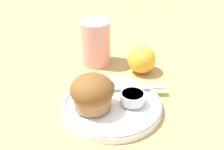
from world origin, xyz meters
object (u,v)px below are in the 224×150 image
(muffin, at_px, (92,92))
(juice_glass, at_px, (96,43))
(butter_knife, at_px, (122,87))
(orange_fruit, at_px, (142,59))

(muffin, bearing_deg, juice_glass, 101.09)
(juice_glass, bearing_deg, butter_knife, -56.89)
(juice_glass, bearing_deg, orange_fruit, -11.97)
(juice_glass, bearing_deg, muffin, -78.91)
(muffin, relative_size, juice_glass, 0.75)
(butter_knife, relative_size, orange_fruit, 2.70)
(butter_knife, height_order, orange_fruit, orange_fruit)
(orange_fruit, relative_size, juice_glass, 0.60)
(butter_knife, height_order, juice_glass, juice_glass)
(muffin, distance_m, orange_fruit, 0.20)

